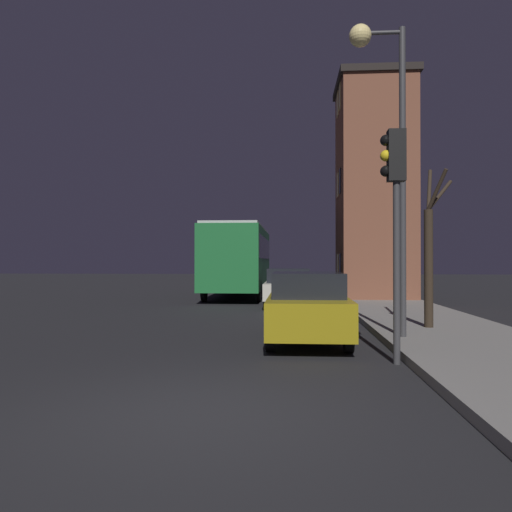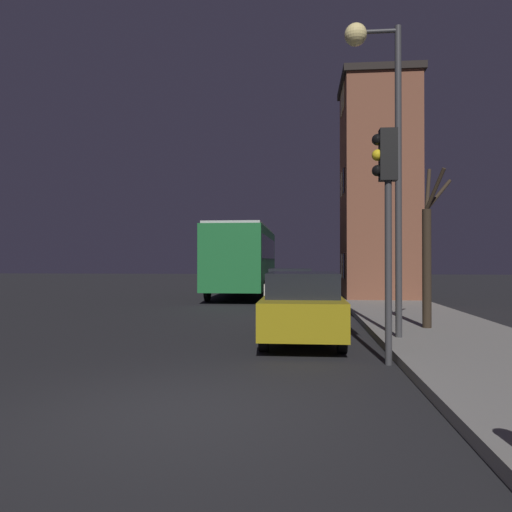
{
  "view_description": "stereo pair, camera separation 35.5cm",
  "coord_description": "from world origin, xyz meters",
  "px_view_note": "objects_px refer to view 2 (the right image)",
  "views": [
    {
      "loc": [
        1.14,
        -5.82,
        1.81
      ],
      "look_at": [
        0.03,
        9.75,
        1.95
      ],
      "focal_mm": 35.0,
      "sensor_mm": 36.0,
      "label": 1
    },
    {
      "loc": [
        1.49,
        -5.79,
        1.81
      ],
      "look_at": [
        0.03,
        9.75,
        1.95
      ],
      "focal_mm": 35.0,
      "sensor_mm": 36.0,
      "label": 2
    }
  ],
  "objects_px": {
    "car_near_lane": "(303,306)",
    "car_mid_lane": "(291,286)",
    "traffic_light": "(386,195)",
    "bus": "(243,255)",
    "streetlamp": "(378,110)",
    "bare_tree": "(428,254)"
  },
  "relations": [
    {
      "from": "car_near_lane",
      "to": "car_mid_lane",
      "type": "xyz_separation_m",
      "value": [
        -0.47,
        8.39,
        0.0
      ]
    },
    {
      "from": "car_mid_lane",
      "to": "bus",
      "type": "bearing_deg",
      "value": 115.83
    },
    {
      "from": "bare_tree",
      "to": "bus",
      "type": "relative_size",
      "value": 0.41
    },
    {
      "from": "car_mid_lane",
      "to": "bare_tree",
      "type": "bearing_deg",
      "value": -63.46
    },
    {
      "from": "traffic_light",
      "to": "car_near_lane",
      "type": "distance_m",
      "value": 3.56
    },
    {
      "from": "bus",
      "to": "car_mid_lane",
      "type": "distance_m",
      "value": 5.87
    },
    {
      "from": "bus",
      "to": "car_near_lane",
      "type": "relative_size",
      "value": 2.19
    },
    {
      "from": "streetlamp",
      "to": "car_near_lane",
      "type": "distance_m",
      "value": 4.57
    },
    {
      "from": "bare_tree",
      "to": "bus",
      "type": "xyz_separation_m",
      "value": [
        -6.03,
        12.23,
        0.09
      ]
    },
    {
      "from": "traffic_light",
      "to": "bare_tree",
      "type": "bearing_deg",
      "value": 66.7
    },
    {
      "from": "streetlamp",
      "to": "traffic_light",
      "type": "xyz_separation_m",
      "value": [
        -0.18,
        -2.12,
        -2.11
      ]
    },
    {
      "from": "bus",
      "to": "car_mid_lane",
      "type": "bearing_deg",
      "value": -64.17
    },
    {
      "from": "bare_tree",
      "to": "bus",
      "type": "bearing_deg",
      "value": 116.25
    },
    {
      "from": "bus",
      "to": "bare_tree",
      "type": "bearing_deg",
      "value": -63.75
    },
    {
      "from": "streetlamp",
      "to": "bare_tree",
      "type": "distance_m",
      "value": 3.77
    },
    {
      "from": "streetlamp",
      "to": "car_near_lane",
      "type": "relative_size",
      "value": 1.52
    },
    {
      "from": "streetlamp",
      "to": "car_mid_lane",
      "type": "distance_m",
      "value": 9.92
    },
    {
      "from": "traffic_light",
      "to": "car_mid_lane",
      "type": "distance_m",
      "value": 11.2
    },
    {
      "from": "streetlamp",
      "to": "traffic_light",
      "type": "height_order",
      "value": "streetlamp"
    },
    {
      "from": "traffic_light",
      "to": "car_mid_lane",
      "type": "bearing_deg",
      "value": 100.02
    },
    {
      "from": "car_near_lane",
      "to": "car_mid_lane",
      "type": "relative_size",
      "value": 1.07
    },
    {
      "from": "traffic_light",
      "to": "bare_tree",
      "type": "relative_size",
      "value": 1.01
    }
  ]
}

